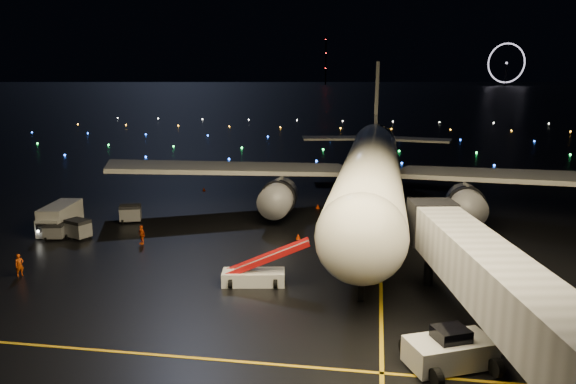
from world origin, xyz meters
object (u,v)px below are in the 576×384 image
belt_loader (253,263)px  pushback_tug (450,347)px  crew_c (142,235)px  baggage_cart_0 (130,214)px  airliner (373,137)px  crew_a (19,265)px  baggage_cart_2 (78,229)px  baggage_cart_3 (58,226)px  baggage_cart_1 (54,232)px  service_truck (61,217)px

belt_loader → pushback_tug: bearing=-47.2°
pushback_tug → belt_loader: belt_loader is taller
crew_c → baggage_cart_0: 8.53m
airliner → pushback_tug: bearing=-81.6°
crew_a → baggage_cart_2: baggage_cart_2 is taller
pushback_tug → baggage_cart_3: (-35.42, 20.61, -0.29)m
airliner → crew_c: bearing=-141.5°
belt_loader → baggage_cart_3: 24.54m
crew_a → baggage_cart_1: crew_a is taller
baggage_cart_2 → baggage_cart_3: 3.16m
crew_c → baggage_cart_1: bearing=-143.8°
crew_a → crew_c: bearing=3.3°
airliner → crew_a: size_ratio=33.40×
service_truck → baggage_cart_0: size_ratio=3.42×
baggage_cart_1 → baggage_cart_3: (-0.77, 1.93, 0.04)m
service_truck → baggage_cart_0: (5.53, 4.22, -0.45)m
pushback_tug → baggage_cart_3: pushback_tug is taller
airliner → baggage_cart_1: airliner is taller
airliner → service_truck: 34.42m
baggage_cart_0 → baggage_cart_1: size_ratio=1.20×
baggage_cart_3 → airliner: bearing=6.1°
service_truck → baggage_cart_0: 6.97m
service_truck → crew_c: (9.94, -3.08, -0.48)m
baggage_cart_1 → airliner: bearing=16.2°
belt_loader → service_truck: (-22.48, 11.44, -0.29)m
service_truck → baggage_cart_0: bearing=29.8°
crew_c → baggage_cart_2: bearing=-149.5°
crew_c → baggage_cart_3: (-9.68, 2.02, -0.08)m
crew_c → belt_loader: bearing=3.1°
belt_loader → baggage_cart_2: size_ratio=3.12×
crew_c → baggage_cart_3: bearing=-155.0°
belt_loader → baggage_cart_2: bearing=145.4°
belt_loader → crew_c: belt_loader is taller
service_truck → baggage_cart_2: bearing=-44.1°
baggage_cart_2 → baggage_cart_3: baggage_cart_2 is taller
baggage_cart_0 → baggage_cart_1: baggage_cart_0 is taller
pushback_tug → crew_a: size_ratio=2.55×
pushback_tug → baggage_cart_2: pushback_tug is taller
airliner → baggage_cart_2: size_ratio=27.68×
pushback_tug → baggage_cart_3: bearing=124.9°
crew_a → baggage_cart_1: bearing=52.1°
airliner → crew_c: airliner is taller
service_truck → crew_a: bearing=-80.3°
baggage_cart_1 → baggage_cart_0: bearing=45.8°
service_truck → crew_a: service_truck is taller
pushback_tug → baggage_cart_0: 39.73m
crew_a → belt_loader: bearing=-50.8°
baggage_cart_3 → baggage_cart_0: bearing=26.2°
belt_loader → crew_c: bearing=136.9°
baggage_cart_2 → baggage_cart_3: bearing=179.4°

